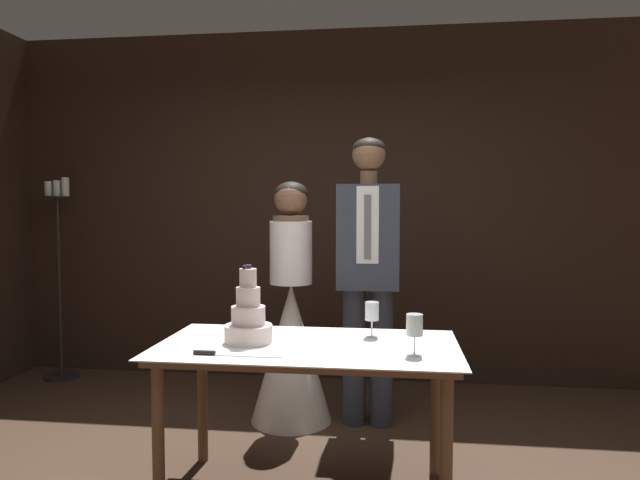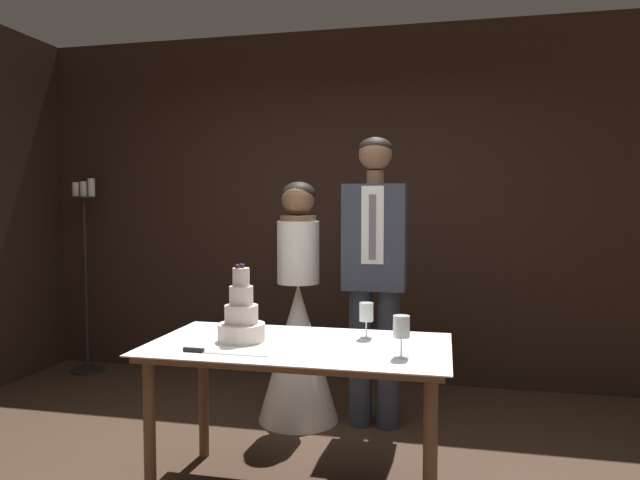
% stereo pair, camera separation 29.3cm
% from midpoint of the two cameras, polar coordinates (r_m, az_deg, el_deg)
% --- Properties ---
extents(wall_back, '(5.52, 0.12, 2.87)m').
position_cam_midpoint_polar(wall_back, '(4.75, 4.44, 3.36)').
color(wall_back, black).
rests_on(wall_back, ground_plane).
extents(cake_table, '(1.47, 0.79, 0.76)m').
position_cam_midpoint_polar(cake_table, '(2.86, 0.87, -12.03)').
color(cake_table, brown).
rests_on(cake_table, ground_plane).
extents(tiered_cake, '(0.24, 0.24, 0.39)m').
position_cam_midpoint_polar(tiered_cake, '(2.88, -4.98, -7.81)').
color(tiered_cake, beige).
rests_on(tiered_cake, cake_table).
extents(cake_knife, '(0.41, 0.03, 0.02)m').
position_cam_midpoint_polar(cake_knife, '(2.69, -7.98, -11.01)').
color(cake_knife, silver).
rests_on(cake_knife, cake_table).
extents(wine_glass_near, '(0.07, 0.07, 0.18)m').
position_cam_midpoint_polar(wine_glass_near, '(2.96, 7.52, -7.36)').
color(wine_glass_near, silver).
rests_on(wine_glass_near, cake_table).
extents(wine_glass_middle, '(0.08, 0.08, 0.19)m').
position_cam_midpoint_polar(wine_glass_middle, '(2.61, 11.38, -8.63)').
color(wine_glass_middle, silver).
rests_on(wine_glass_middle, cake_table).
extents(bride, '(0.54, 0.54, 1.60)m').
position_cam_midpoint_polar(bride, '(3.85, 0.02, -9.23)').
color(bride, white).
rests_on(bride, ground_plane).
extents(groom, '(0.40, 0.25, 1.88)m').
position_cam_midpoint_polar(groom, '(3.70, 7.76, -2.56)').
color(groom, '#333847').
rests_on(groom, ground_plane).
extents(candle_stand, '(0.28, 0.28, 1.68)m').
position_cam_midpoint_polar(candle_stand, '(5.27, -20.92, -3.14)').
color(candle_stand, black).
rests_on(candle_stand, ground_plane).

